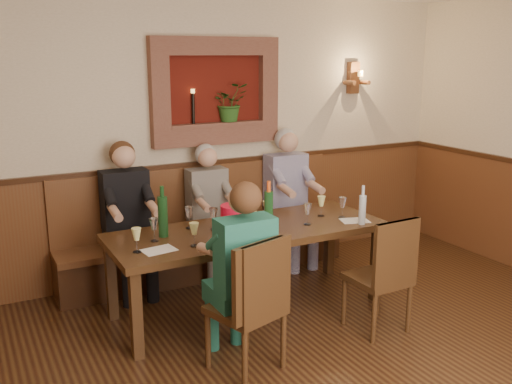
% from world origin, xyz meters
% --- Properties ---
extents(room_shell, '(6.04, 6.04, 2.82)m').
position_xyz_m(room_shell, '(0.00, 0.00, 1.89)').
color(room_shell, beige).
rests_on(room_shell, ground).
extents(wainscoting, '(6.02, 6.02, 1.15)m').
position_xyz_m(wainscoting, '(0.00, -0.00, 0.59)').
color(wainscoting, brown).
rests_on(wainscoting, ground).
extents(wall_niche, '(1.36, 0.30, 1.06)m').
position_xyz_m(wall_niche, '(0.24, 2.94, 1.81)').
color(wall_niche, '#53130B').
rests_on(wall_niche, ground).
extents(wall_sconce, '(0.25, 0.20, 0.35)m').
position_xyz_m(wall_sconce, '(1.90, 2.93, 1.94)').
color(wall_sconce, brown).
rests_on(wall_sconce, ground).
extents(dining_table, '(2.40, 0.90, 0.75)m').
position_xyz_m(dining_table, '(0.00, 1.85, 0.68)').
color(dining_table, '#382110').
rests_on(dining_table, ground).
extents(bench, '(3.00, 0.45, 1.11)m').
position_xyz_m(bench, '(0.00, 2.79, 0.33)').
color(bench, '#381E0F').
rests_on(bench, ground).
extents(chair_near_left, '(0.56, 0.56, 1.01)m').
position_xyz_m(chair_near_left, '(-0.46, 0.96, 0.29)').
color(chair_near_left, '#382110').
rests_on(chair_near_left, ground).
extents(chair_near_right, '(0.45, 0.45, 0.98)m').
position_xyz_m(chair_near_right, '(0.76, 1.01, 0.28)').
color(chair_near_right, '#382110').
rests_on(chair_near_right, ground).
extents(person_bench_left, '(0.43, 0.52, 1.44)m').
position_xyz_m(person_bench_left, '(-0.82, 2.69, 0.60)').
color(person_bench_left, black).
rests_on(person_bench_left, ground).
extents(person_bench_mid, '(0.39, 0.48, 1.36)m').
position_xyz_m(person_bench_mid, '(0.01, 2.69, 0.56)').
color(person_bench_mid, '#56514F').
rests_on(person_bench_mid, ground).
extents(person_bench_right, '(0.43, 0.53, 1.46)m').
position_xyz_m(person_bench_right, '(0.92, 2.69, 0.60)').
color(person_bench_right, navy).
rests_on(person_bench_right, ground).
extents(person_chair_front, '(0.40, 0.49, 1.39)m').
position_xyz_m(person_chair_front, '(-0.47, 1.07, 0.57)').
color(person_chair_front, '#174A50').
rests_on(person_chair_front, ground).
extents(spittoon_bucket, '(0.30, 0.30, 0.26)m').
position_xyz_m(spittoon_bucket, '(-0.20, 1.71, 0.88)').
color(spittoon_bucket, red).
rests_on(spittoon_bucket, dining_table).
extents(wine_bottle_green_a, '(0.09, 0.09, 0.42)m').
position_xyz_m(wine_bottle_green_a, '(0.14, 1.75, 0.93)').
color(wine_bottle_green_a, '#19471E').
rests_on(wine_bottle_green_a, dining_table).
extents(wine_bottle_green_b, '(0.09, 0.09, 0.43)m').
position_xyz_m(wine_bottle_green_b, '(-0.72, 1.98, 0.93)').
color(wine_bottle_green_b, '#19471E').
rests_on(wine_bottle_green_b, dining_table).
extents(water_bottle, '(0.07, 0.07, 0.35)m').
position_xyz_m(water_bottle, '(0.94, 1.49, 0.89)').
color(water_bottle, silver).
rests_on(water_bottle, dining_table).
extents(tasting_sheet_a, '(0.27, 0.21, 0.00)m').
position_xyz_m(tasting_sheet_a, '(-0.87, 1.67, 0.75)').
color(tasting_sheet_a, white).
rests_on(tasting_sheet_a, dining_table).
extents(tasting_sheet_b, '(0.30, 0.25, 0.00)m').
position_xyz_m(tasting_sheet_b, '(-0.01, 1.68, 0.75)').
color(tasting_sheet_b, white).
rests_on(tasting_sheet_b, dining_table).
extents(tasting_sheet_c, '(0.29, 0.24, 0.00)m').
position_xyz_m(tasting_sheet_c, '(0.95, 1.61, 0.75)').
color(tasting_sheet_c, white).
rests_on(tasting_sheet_c, dining_table).
extents(tasting_sheet_d, '(0.25, 0.19, 0.00)m').
position_xyz_m(tasting_sheet_d, '(-0.26, 1.57, 0.75)').
color(tasting_sheet_d, white).
rests_on(tasting_sheet_d, dining_table).
extents(wine_glass_0, '(0.08, 0.08, 0.19)m').
position_xyz_m(wine_glass_0, '(-1.03, 1.70, 0.85)').
color(wine_glass_0, '#F1F492').
rests_on(wine_glass_0, dining_table).
extents(wine_glass_1, '(0.08, 0.08, 0.19)m').
position_xyz_m(wine_glass_1, '(-0.83, 1.89, 0.85)').
color(wine_glass_1, white).
rests_on(wine_glass_1, dining_table).
extents(wine_glass_2, '(0.08, 0.08, 0.19)m').
position_xyz_m(wine_glass_2, '(-0.59, 1.63, 0.85)').
color(wine_glass_2, '#F1F492').
rests_on(wine_glass_2, dining_table).
extents(wine_glass_3, '(0.08, 0.08, 0.19)m').
position_xyz_m(wine_glass_3, '(-0.28, 1.96, 0.85)').
color(wine_glass_3, white).
rests_on(wine_glass_3, dining_table).
extents(wine_glass_4, '(0.08, 0.08, 0.19)m').
position_xyz_m(wine_glass_4, '(-0.04, 1.69, 0.85)').
color(wine_glass_4, '#F1F492').
rests_on(wine_glass_4, dining_table).
extents(wine_glass_5, '(0.08, 0.08, 0.19)m').
position_xyz_m(wine_glass_5, '(0.23, 1.95, 0.85)').
color(wine_glass_5, '#F1F492').
rests_on(wine_glass_5, dining_table).
extents(wine_glass_6, '(0.08, 0.08, 0.19)m').
position_xyz_m(wine_glass_6, '(0.51, 1.70, 0.85)').
color(wine_glass_6, white).
rests_on(wine_glass_6, dining_table).
extents(wine_glass_7, '(0.08, 0.08, 0.19)m').
position_xyz_m(wine_glass_7, '(0.77, 1.87, 0.85)').
color(wine_glass_7, '#F1F492').
rests_on(wine_glass_7, dining_table).
extents(wine_glass_8, '(0.08, 0.08, 0.19)m').
position_xyz_m(wine_glass_8, '(0.91, 1.74, 0.85)').
color(wine_glass_8, white).
rests_on(wine_glass_8, dining_table).
extents(wine_glass_9, '(0.08, 0.08, 0.19)m').
position_xyz_m(wine_glass_9, '(-0.20, 1.54, 0.85)').
color(wine_glass_9, '#F1F492').
rests_on(wine_glass_9, dining_table).
extents(wine_glass_10, '(0.08, 0.08, 0.19)m').
position_xyz_m(wine_glass_10, '(-0.45, 2.09, 0.85)').
color(wine_glass_10, white).
rests_on(wine_glass_10, dining_table).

